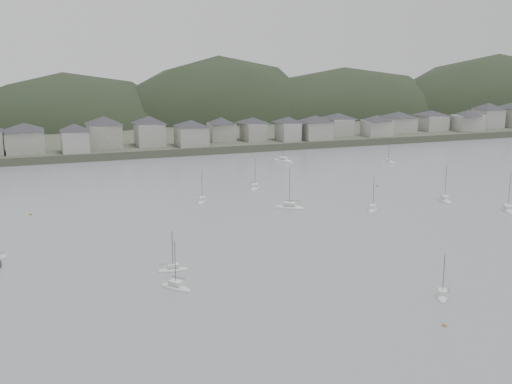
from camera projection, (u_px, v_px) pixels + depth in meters
name	position (u px, v px, depth m)	size (l,w,h in m)	color
ground	(431.00, 336.00, 94.96)	(900.00, 900.00, 0.00)	slate
far_shore_land	(122.00, 120.00, 364.93)	(900.00, 250.00, 3.00)	#383D2D
forested_ridge	(140.00, 149.00, 345.88)	(851.55, 103.94, 102.57)	black
waterfront_town	(280.00, 126.00, 278.07)	(451.48, 28.46, 12.92)	gray
sailboat_lead	(373.00, 209.00, 168.70)	(6.27, 6.74, 9.58)	beige
moored_fleet	(215.00, 242.00, 140.23)	(265.39, 174.03, 13.26)	beige
mooring_buoys	(268.00, 258.00, 129.96)	(123.06, 95.54, 0.70)	#AE7A3A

